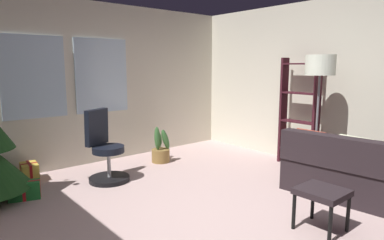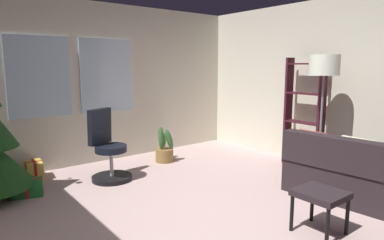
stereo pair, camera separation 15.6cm
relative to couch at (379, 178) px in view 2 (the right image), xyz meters
The scene contains 11 objects.
ground_plane 2.00m from the couch, 162.58° to the left, with size 5.28×6.18×0.10m, color #BFA19D.
wall_back_with_windows 4.30m from the couch, 116.99° to the left, with size 5.28×0.12×2.62m.
wall_right_with_frames 1.43m from the couch, 35.94° to the left, with size 0.12×6.18×2.62m.
couch is the anchor object (origin of this frame).
footstool 1.25m from the couch, behind, with size 0.41×0.44×0.42m.
gift_box_green 4.26m from the couch, 139.97° to the left, with size 0.39×0.28×0.22m.
gift_box_gold 4.56m from the couch, 131.65° to the left, with size 0.25×0.35×0.26m.
office_chair 3.50m from the couch, 128.94° to the left, with size 0.56×0.58×1.01m.
bookshelf 1.58m from the couch, 68.87° to the left, with size 0.18×0.64×1.73m.
floor_lamp 1.54m from the couch, 77.65° to the left, with size 0.41×0.41×1.75m.
potted_plant 3.17m from the couch, 109.72° to the left, with size 0.33×0.37×0.62m.
Camera 2 is at (-2.23, -2.25, 1.61)m, focal length 31.56 mm.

